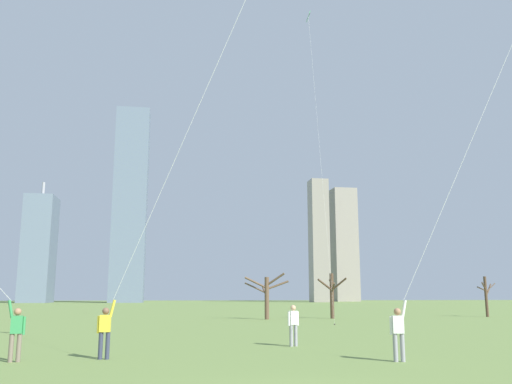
{
  "coord_description": "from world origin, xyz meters",
  "views": [
    {
      "loc": [
        -2.57,
        -10.1,
        2.02
      ],
      "look_at": [
        0.0,
        6.0,
        5.1
      ],
      "focal_mm": 38.31,
      "sensor_mm": 36.0,
      "label": 1
    }
  ],
  "objects_px": {
    "kite_flyer_midfield_right_teal": "(430,252)",
    "bystander_strolling_midfield": "(293,323)",
    "distant_kite_low_near_trees_green": "(310,37)",
    "bare_tree_leftmost": "(332,293)",
    "kite_flyer_far_back_yellow": "(152,220)",
    "bare_tree_center": "(267,293)",
    "bare_tree_rightmost": "(486,295)"
  },
  "relations": [
    {
      "from": "kite_flyer_midfield_right_teal",
      "to": "bystander_strolling_midfield",
      "type": "height_order",
      "value": "kite_flyer_midfield_right_teal"
    },
    {
      "from": "distant_kite_low_near_trees_green",
      "to": "bare_tree_leftmost",
      "type": "bearing_deg",
      "value": 64.6
    },
    {
      "from": "kite_flyer_far_back_yellow",
      "to": "distant_kite_low_near_trees_green",
      "type": "xyz_separation_m",
      "value": [
        11.33,
        21.68,
        18.0
      ]
    },
    {
      "from": "distant_kite_low_near_trees_green",
      "to": "bare_tree_center",
      "type": "xyz_separation_m",
      "value": [
        -2.44,
        6.65,
        -20.28
      ]
    },
    {
      "from": "kite_flyer_midfield_right_teal",
      "to": "bare_tree_rightmost",
      "type": "relative_size",
      "value": 5.04
    },
    {
      "from": "kite_flyer_far_back_yellow",
      "to": "bare_tree_rightmost",
      "type": "xyz_separation_m",
      "value": [
        30.4,
        30.46,
        -2.39
      ]
    },
    {
      "from": "kite_flyer_midfield_right_teal",
      "to": "bare_tree_leftmost",
      "type": "xyz_separation_m",
      "value": [
        6.03,
        30.71,
        -1.2
      ]
    },
    {
      "from": "bystander_strolling_midfield",
      "to": "bare_tree_rightmost",
      "type": "bearing_deg",
      "value": 46.83
    },
    {
      "from": "kite_flyer_midfield_right_teal",
      "to": "kite_flyer_far_back_yellow",
      "type": "distance_m",
      "value": 9.03
    },
    {
      "from": "bare_tree_rightmost",
      "to": "bare_tree_leftmost",
      "type": "bearing_deg",
      "value": -174.91
    },
    {
      "from": "kite_flyer_far_back_yellow",
      "to": "bystander_strolling_midfield",
      "type": "bearing_deg",
      "value": 35.72
    },
    {
      "from": "bare_tree_center",
      "to": "kite_flyer_midfield_right_teal",
      "type": "bearing_deg",
      "value": -90.15
    },
    {
      "from": "bare_tree_leftmost",
      "to": "bare_tree_center",
      "type": "distance_m",
      "value": 6.0
    },
    {
      "from": "kite_flyer_far_back_yellow",
      "to": "distant_kite_low_near_trees_green",
      "type": "height_order",
      "value": "distant_kite_low_near_trees_green"
    },
    {
      "from": "bystander_strolling_midfield",
      "to": "bare_tree_leftmost",
      "type": "xyz_separation_m",
      "value": [
        9.23,
        25.04,
        1.26
      ]
    },
    {
      "from": "kite_flyer_midfield_right_teal",
      "to": "kite_flyer_far_back_yellow",
      "type": "relative_size",
      "value": 1.15
    },
    {
      "from": "kite_flyer_midfield_right_teal",
      "to": "distant_kite_low_near_trees_green",
      "type": "height_order",
      "value": "distant_kite_low_near_trees_green"
    },
    {
      "from": "bare_tree_rightmost",
      "to": "bare_tree_center",
      "type": "relative_size",
      "value": 0.97
    },
    {
      "from": "kite_flyer_midfield_right_teal",
      "to": "bare_tree_rightmost",
      "type": "distance_m",
      "value": 38.7
    },
    {
      "from": "kite_flyer_midfield_right_teal",
      "to": "bare_tree_center",
      "type": "height_order",
      "value": "kite_flyer_midfield_right_teal"
    },
    {
      "from": "bare_tree_center",
      "to": "bare_tree_leftmost",
      "type": "bearing_deg",
      "value": 7.13
    },
    {
      "from": "kite_flyer_midfield_right_teal",
      "to": "kite_flyer_far_back_yellow",
      "type": "height_order",
      "value": "kite_flyer_midfield_right_teal"
    },
    {
      "from": "kite_flyer_midfield_right_teal",
      "to": "kite_flyer_far_back_yellow",
      "type": "xyz_separation_m",
      "value": [
        -8.82,
        1.64,
        1.07
      ]
    },
    {
      "from": "bystander_strolling_midfield",
      "to": "bare_tree_rightmost",
      "type": "distance_m",
      "value": 36.25
    },
    {
      "from": "kite_flyer_far_back_yellow",
      "to": "bare_tree_rightmost",
      "type": "distance_m",
      "value": 43.1
    },
    {
      "from": "kite_flyer_midfield_right_teal",
      "to": "distant_kite_low_near_trees_green",
      "type": "xyz_separation_m",
      "value": [
        2.51,
        23.32,
        19.07
      ]
    },
    {
      "from": "distant_kite_low_near_trees_green",
      "to": "bare_tree_leftmost",
      "type": "height_order",
      "value": "distant_kite_low_near_trees_green"
    },
    {
      "from": "kite_flyer_midfield_right_teal",
      "to": "bare_tree_leftmost",
      "type": "relative_size",
      "value": 4.85
    },
    {
      "from": "kite_flyer_midfield_right_teal",
      "to": "bystander_strolling_midfield",
      "type": "relative_size",
      "value": 11.68
    },
    {
      "from": "distant_kite_low_near_trees_green",
      "to": "bare_tree_center",
      "type": "height_order",
      "value": "distant_kite_low_near_trees_green"
    },
    {
      "from": "bystander_strolling_midfield",
      "to": "distant_kite_low_near_trees_green",
      "type": "relative_size",
      "value": 0.06
    },
    {
      "from": "kite_flyer_midfield_right_teal",
      "to": "distant_kite_low_near_trees_green",
      "type": "distance_m",
      "value": 30.22
    }
  ]
}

